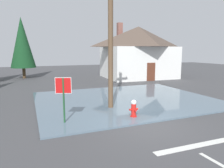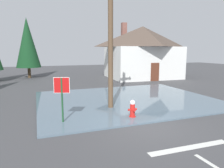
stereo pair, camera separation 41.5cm
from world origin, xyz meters
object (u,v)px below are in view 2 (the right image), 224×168
at_px(fire_hydrant, 132,109).
at_px(pine_tree_short_left, 27,43).
at_px(house, 142,51).
at_px(stop_sign_near, 62,91).
at_px(utility_pole, 111,26).

relative_size(fire_hydrant, pine_tree_short_left, 0.13).
relative_size(house, pine_tree_short_left, 1.24).
xyz_separation_m(house, pine_tree_short_left, (-13.19, 4.38, 1.01)).
height_order(stop_sign_near, pine_tree_short_left, pine_tree_short_left).
bearing_deg(house, stop_sign_near, -129.80).
distance_m(utility_pole, house, 14.77).
bearing_deg(utility_pole, house, 54.89).
height_order(utility_pole, house, utility_pole).
xyz_separation_m(stop_sign_near, fire_hydrant, (3.30, -0.43, -1.06)).
distance_m(fire_hydrant, house, 16.42).
height_order(stop_sign_near, utility_pole, utility_pole).
bearing_deg(fire_hydrant, pine_tree_short_left, 105.59).
xyz_separation_m(stop_sign_near, house, (11.34, 13.61, 1.71)).
height_order(utility_pole, pine_tree_short_left, utility_pole).
relative_size(fire_hydrant, utility_pole, 0.10).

